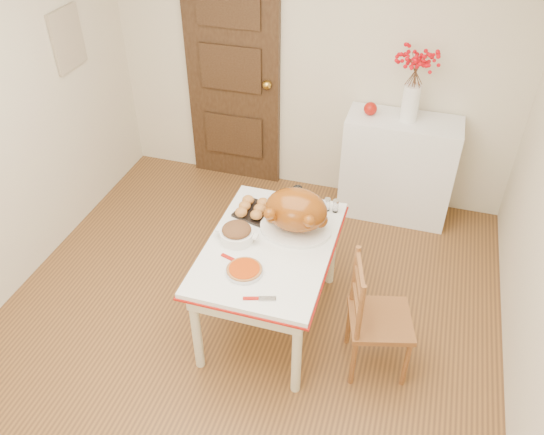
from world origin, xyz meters
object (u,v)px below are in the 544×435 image
(sideboard, at_px, (397,168))
(chair_oak, at_px, (381,318))
(pumpkin_pie, at_px, (244,270))
(turkey_platter, at_px, (296,212))
(kitchen_table, at_px, (270,284))

(sideboard, bearing_deg, chair_oak, -86.66)
(sideboard, xyz_separation_m, pumpkin_pie, (-0.73, -1.82, 0.27))
(chair_oak, distance_m, turkey_platter, 0.84)
(chair_oak, bearing_deg, kitchen_table, 63.16)
(kitchen_table, bearing_deg, chair_oak, -11.69)
(kitchen_table, relative_size, turkey_platter, 2.48)
(turkey_platter, height_order, pumpkin_pie, turkey_platter)
(sideboard, height_order, turkey_platter, turkey_platter)
(chair_oak, relative_size, pumpkin_pie, 3.88)
(sideboard, height_order, kitchen_table, sideboard)
(sideboard, bearing_deg, pumpkin_pie, -111.81)
(sideboard, height_order, pumpkin_pie, sideboard)
(turkey_platter, distance_m, pumpkin_pie, 0.53)
(sideboard, relative_size, kitchen_table, 0.78)
(chair_oak, bearing_deg, pumpkin_pie, 83.95)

